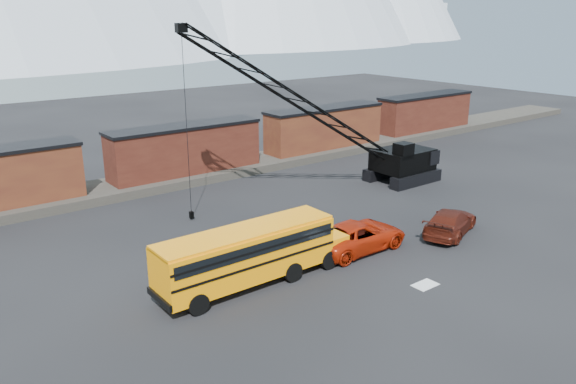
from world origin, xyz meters
The scene contains 10 objects.
ground centered at (0.00, 0.00, 0.00)m, with size 160.00×160.00×0.00m, color black.
gravel_berm centered at (0.00, 22.00, 0.35)m, with size 120.00×5.00×0.70m, color #433E37.
boxcar_mid centered at (0.00, 22.00, 2.76)m, with size 13.70×3.10×4.17m.
boxcar_east_near centered at (16.00, 22.00, 2.76)m, with size 13.70×3.10×4.17m.
boxcar_east_far centered at (32.00, 22.00, 2.76)m, with size 13.70×3.10×4.17m.
snow_patch centered at (0.50, -4.00, 0.01)m, with size 1.40×0.90×0.02m, color silver.
school_bus centered at (-6.71, 1.85, 1.79)m, with size 11.65×2.65×3.19m.
red_pickup centered at (1.00, 1.69, 0.91)m, with size 3.01×6.52×1.81m, color #AB2008.
maroon_suv centered at (7.66, -0.14, 0.83)m, with size 2.33×5.72×1.66m, color #47150C.
crawler_crane centered at (4.75, 11.51, 7.39)m, with size 22.56×5.04×13.56m.
Camera 1 is at (-21.94, -21.04, 13.83)m, focal length 35.00 mm.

